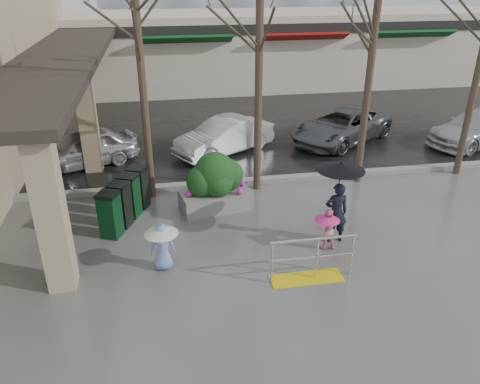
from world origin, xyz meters
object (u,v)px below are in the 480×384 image
object	(u,v)px
woman	(338,194)
car_b	(224,136)
handrail	(310,264)
tree_mideast	(376,21)
planter	(215,182)
tree_midwest	(260,8)
news_boxes	(125,200)
car_a	(83,148)
child_blue	(162,241)
car_d	(477,128)
car_c	(342,126)
tree_west	(136,16)
child_pink	(327,226)

from	to	relation	value
woman	car_b	world-z (taller)	woman
handrail	woman	distance (m)	2.03
tree_mideast	handrail	bearing A→B (deg)	-123.19
tree_mideast	planter	bearing A→B (deg)	-166.74
tree_midwest	news_boxes	size ratio (longest dim) A/B	3.22
car_a	car_b	distance (m)	4.96
child_blue	car_d	distance (m)	13.77
tree_midwest	planter	distance (m)	4.78
planter	car_c	world-z (taller)	planter
handrail	car_a	bearing A→B (deg)	126.37
handrail	car_a	size ratio (longest dim) A/B	0.51
tree_west	tree_mideast	xyz separation A→B (m)	(6.50, 0.00, -0.22)
woman	car_b	size ratio (longest dim) A/B	0.56
woman	car_a	bearing A→B (deg)	-40.95
car_d	child_pink	bearing A→B (deg)	-73.67
news_boxes	car_d	bearing A→B (deg)	40.40
handrail	child_blue	size ratio (longest dim) A/B	1.68
woman	child_pink	xyz separation A→B (m)	(-0.32, -0.28, -0.70)
tree_mideast	car_c	world-z (taller)	tree_mideast
tree_mideast	child_blue	xyz separation A→B (m)	(-6.27, -3.83, -4.16)
tree_west	planter	world-z (taller)	tree_west
car_c	child_pink	bearing A→B (deg)	-57.48
car_c	car_d	bearing A→B (deg)	43.56
child_pink	planter	xyz separation A→B (m)	(-2.36, 2.53, 0.21)
tree_mideast	car_d	distance (m)	7.72
planter	tree_west	bearing A→B (deg)	147.88
tree_midwest	car_c	xyz separation A→B (m)	(4.16, 3.71, -4.60)
planter	news_boxes	world-z (taller)	planter
tree_mideast	car_a	size ratio (longest dim) A/B	1.76
tree_mideast	news_boxes	bearing A→B (deg)	-169.04
car_a	child_pink	bearing A→B (deg)	21.26
child_pink	car_d	distance (m)	10.36
car_a	car_d	distance (m)	14.70
tree_midwest	car_d	xyz separation A→B (m)	(9.22, 2.58, -4.60)
child_pink	child_blue	distance (m)	3.91
tree_west	woman	world-z (taller)	tree_west
news_boxes	car_b	world-z (taller)	car_b
child_blue	car_a	size ratio (longest dim) A/B	0.31
tree_midwest	tree_west	bearing A→B (deg)	-180.00
woman	planter	world-z (taller)	woman
tree_mideast	planter	xyz separation A→B (m)	(-4.73, -1.11, -4.05)
child_pink	tree_mideast	bearing A→B (deg)	-115.54
tree_west	car_c	world-z (taller)	tree_west
child_pink	child_blue	xyz separation A→B (m)	(-3.90, -0.19, 0.10)
child_blue	news_boxes	world-z (taller)	news_boxes
car_a	woman	bearing A→B (deg)	23.91
tree_mideast	news_boxes	size ratio (longest dim) A/B	2.99
child_pink	car_c	bearing A→B (deg)	-106.23
tree_west	car_a	distance (m)	5.76
tree_west	tree_mideast	bearing A→B (deg)	0.00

